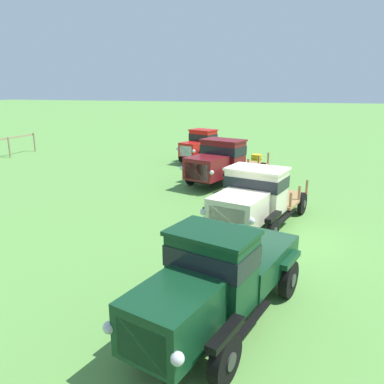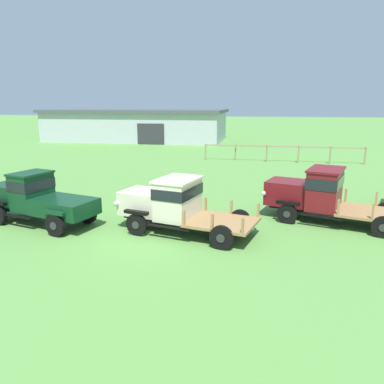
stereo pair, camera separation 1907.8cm
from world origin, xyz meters
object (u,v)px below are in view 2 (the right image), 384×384
(vintage_truck_second_in_line, at_px, (38,198))
(vintage_truck_midrow_center, at_px, (172,203))
(vintage_truck_far_side, at_px, (318,193))
(farm_shed, at_px, (137,125))

(vintage_truck_second_in_line, height_order, vintage_truck_midrow_center, vintage_truck_second_in_line)
(vintage_truck_second_in_line, bearing_deg, vintage_truck_midrow_center, 1.68)
(vintage_truck_far_side, bearing_deg, farm_shed, 120.71)
(farm_shed, height_order, vintage_truck_second_in_line, farm_shed)
(vintage_truck_far_side, bearing_deg, vintage_truck_midrow_center, -156.23)
(farm_shed, distance_m, vintage_truck_far_side, 36.17)
(vintage_truck_second_in_line, relative_size, vintage_truck_midrow_center, 0.94)
(farm_shed, height_order, vintage_truck_midrow_center, farm_shed)
(vintage_truck_far_side, bearing_deg, vintage_truck_second_in_line, -166.72)
(farm_shed, bearing_deg, vintage_truck_far_side, -59.29)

